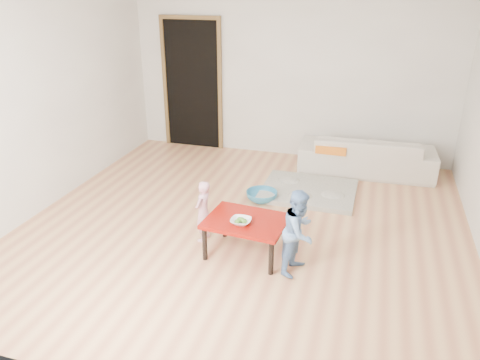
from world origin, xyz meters
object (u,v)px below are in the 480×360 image
at_px(child_blue, 299,232).
at_px(basin, 262,196).
at_px(sofa, 366,154).
at_px(child_pink, 203,211).
at_px(red_table, 246,237).
at_px(bowl, 241,221).

relative_size(child_blue, basin, 2.12).
xyz_separation_m(sofa, basin, (-1.22, -1.37, -0.22)).
bearing_deg(child_blue, child_pink, 90.59).
height_order(child_pink, basin, child_pink).
xyz_separation_m(red_table, child_pink, (-0.52, 0.15, 0.14)).
height_order(sofa, bowl, sofa).
bearing_deg(bowl, red_table, 72.95).
distance_m(sofa, bowl, 2.95).
relative_size(red_table, child_pink, 1.17).
bearing_deg(basin, sofa, 48.18).
bearing_deg(bowl, child_pink, 153.69).
relative_size(sofa, red_table, 2.38).
xyz_separation_m(bowl, basin, (-0.12, 1.37, -0.36)).
distance_m(red_table, basin, 1.29).
bearing_deg(sofa, red_table, 65.76).
bearing_deg(red_table, sofa, 67.95).
bearing_deg(child_blue, red_table, 91.64).
height_order(red_table, child_pink, child_pink).
bearing_deg(red_table, basin, 96.88).
relative_size(red_table, child_blue, 0.94).
distance_m(sofa, child_pink, 2.96).
height_order(bowl, basin, bowl).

